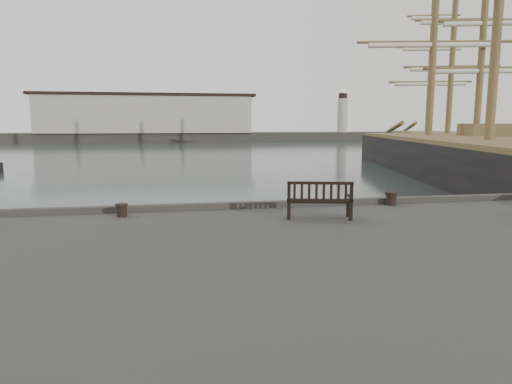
# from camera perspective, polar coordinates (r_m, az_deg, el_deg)

# --- Properties ---
(ground) EXTENTS (400.00, 400.00, 0.00)m
(ground) POSITION_cam_1_polar(r_m,az_deg,el_deg) (14.59, -0.60, -7.90)
(ground) COLOR black
(ground) RESTS_ON ground
(breakwater) EXTENTS (140.00, 9.50, 12.20)m
(breakwater) POSITION_cam_1_polar(r_m,az_deg,el_deg) (105.81, -11.60, 8.52)
(breakwater) COLOR #383530
(breakwater) RESTS_ON ground
(bench) EXTENTS (1.85, 0.99, 1.01)m
(bench) POSITION_cam_1_polar(r_m,az_deg,el_deg) (12.54, 7.89, -1.86)
(bench) COLOR black
(bench) RESTS_ON quay
(bollard_left) EXTENTS (0.34, 0.34, 0.36)m
(bollard_left) POSITION_cam_1_polar(r_m,az_deg,el_deg) (13.25, -16.44, -2.20)
(bollard_left) COLOR black
(bollard_left) RESTS_ON quay
(bollard_right) EXTENTS (0.48, 0.48, 0.42)m
(bollard_right) POSITION_cam_1_polar(r_m,az_deg,el_deg) (15.10, 16.53, -0.79)
(bollard_right) COLOR black
(bollard_right) RESTS_ON quay
(tall_ship_main) EXTENTS (18.68, 46.02, 33.85)m
(tall_ship_main) POSITION_cam_1_polar(r_m,az_deg,el_deg) (36.13, 26.84, 2.44)
(tall_ship_main) COLOR black
(tall_ship_main) RESTS_ON ground
(tall_ship_far) EXTENTS (15.08, 32.12, 26.98)m
(tall_ship_far) POSITION_cam_1_polar(r_m,az_deg,el_deg) (58.51, 22.70, 4.75)
(tall_ship_far) COLOR black
(tall_ship_far) RESTS_ON ground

